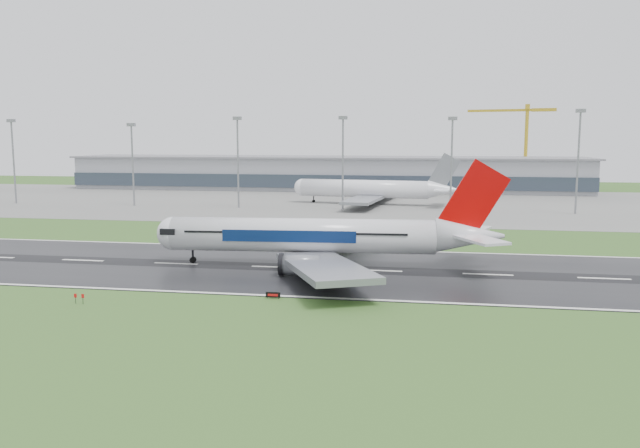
# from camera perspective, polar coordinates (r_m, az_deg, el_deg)

# --- Properties ---
(ground) EXTENTS (520.00, 520.00, 0.00)m
(ground) POSITION_cam_1_polar(r_m,az_deg,el_deg) (129.26, -12.77, -3.51)
(ground) COLOR #2D541E
(ground) RESTS_ON ground
(runway) EXTENTS (400.00, 45.00, 0.10)m
(runway) POSITION_cam_1_polar(r_m,az_deg,el_deg) (129.25, -12.77, -3.49)
(runway) COLOR black
(runway) RESTS_ON ground
(apron) EXTENTS (400.00, 130.00, 0.08)m
(apron) POSITION_cam_1_polar(r_m,az_deg,el_deg) (248.17, -1.73, 2.03)
(apron) COLOR slate
(apron) RESTS_ON ground
(terminal) EXTENTS (240.00, 36.00, 15.00)m
(terminal) POSITION_cam_1_polar(r_m,az_deg,el_deg) (306.46, 0.49, 4.52)
(terminal) COLOR gray
(terminal) RESTS_ON ground
(main_airliner) EXTENTS (71.71, 68.74, 19.89)m
(main_airliner) POSITION_cam_1_polar(r_m,az_deg,el_deg) (122.66, 0.60, 0.83)
(main_airliner) COLOR silver
(main_airliner) RESTS_ON runway
(parked_airliner) EXTENTS (70.05, 66.26, 18.54)m
(parked_airliner) POSITION_cam_1_polar(r_m,az_deg,el_deg) (237.52, 4.59, 4.00)
(parked_airliner) COLOR white
(parked_airliner) RESTS_ON apron
(tower_crane) EXTENTS (40.43, 10.96, 40.68)m
(tower_crane) POSITION_cam_1_polar(r_m,az_deg,el_deg) (320.31, 17.96, 6.59)
(tower_crane) COLOR gold
(tower_crane) RESTS_ON ground
(runway_sign) EXTENTS (2.31, 0.33, 1.04)m
(runway_sign) POSITION_cam_1_polar(r_m,az_deg,el_deg) (99.65, -4.23, -6.39)
(runway_sign) COLOR black
(runway_sign) RESTS_ON ground
(floodmast_0) EXTENTS (0.64, 0.64, 30.44)m
(floodmast_0) POSITION_cam_1_polar(r_m,az_deg,el_deg) (266.27, -25.75, 4.93)
(floodmast_0) COLOR gray
(floodmast_0) RESTS_ON ground
(floodmast_1) EXTENTS (0.64, 0.64, 28.78)m
(floodmast_1) POSITION_cam_1_polar(r_m,az_deg,el_deg) (241.83, -16.43, 4.97)
(floodmast_1) COLOR gray
(floodmast_1) RESTS_ON ground
(floodmast_2) EXTENTS (0.64, 0.64, 30.87)m
(floodmast_2) POSITION_cam_1_polar(r_m,az_deg,el_deg) (227.17, -7.36, 5.33)
(floodmast_2) COLOR gray
(floodmast_2) RESTS_ON ground
(floodmast_3) EXTENTS (0.64, 0.64, 30.88)m
(floodmast_3) POSITION_cam_1_polar(r_m,az_deg,el_deg) (219.18, 2.05, 5.30)
(floodmast_3) COLOR gray
(floodmast_3) RESTS_ON ground
(floodmast_4) EXTENTS (0.64, 0.64, 30.45)m
(floodmast_4) POSITION_cam_1_polar(r_m,az_deg,el_deg) (217.38, 11.69, 5.07)
(floodmast_4) COLOR gray
(floodmast_4) RESTS_ON ground
(floodmast_5) EXTENTS (0.64, 0.64, 32.70)m
(floodmast_5) POSITION_cam_1_polar(r_m,az_deg,el_deg) (222.34, 22.10, 5.01)
(floodmast_5) COLOR gray
(floodmast_5) RESTS_ON ground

